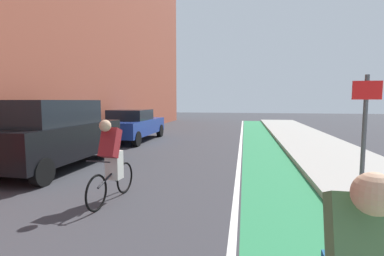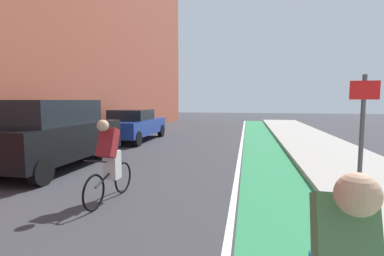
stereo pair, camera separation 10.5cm
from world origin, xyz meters
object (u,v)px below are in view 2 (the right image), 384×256
parked_sedan_blue (133,125)px  street_sign_post (362,130)px  parked_suv_black (54,133)px  cyclist_mid (109,160)px

parked_sedan_blue → street_sign_post: street_sign_post is taller
parked_suv_black → cyclist_mid: parked_suv_black is taller
parked_sedan_blue → cyclist_mid: size_ratio=2.68×
street_sign_post → cyclist_mid: bearing=179.7°
cyclist_mid → street_sign_post: 4.51m
parked_suv_black → street_sign_post: 7.69m
parked_sedan_blue → cyclist_mid: bearing=-70.6°
parked_sedan_blue → cyclist_mid: cyclist_mid is taller
parked_sedan_blue → street_sign_post: (7.32, -8.16, 0.70)m
parked_sedan_blue → cyclist_mid: (2.87, -8.13, 0.02)m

